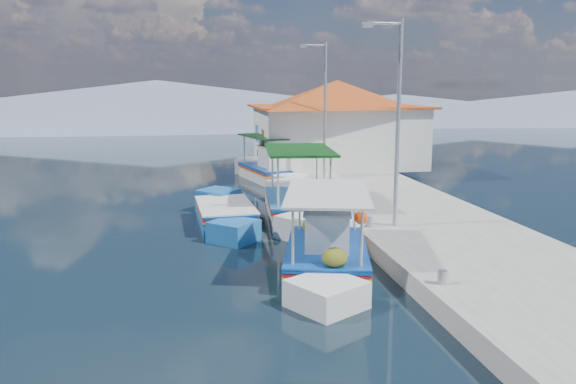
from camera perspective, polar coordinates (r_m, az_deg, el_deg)
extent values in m
plane|color=black|center=(14.54, -3.95, -7.97)|extent=(160.00, 160.00, 0.00)
cube|color=#B0AEA5|center=(21.47, 10.16, -1.28)|extent=(5.00, 44.00, 0.50)
cylinder|color=#A5A8AD|center=(12.55, 15.25, -8.28)|extent=(0.20, 0.20, 0.30)
cylinder|color=#A5A8AD|center=(17.02, 8.14, -2.99)|extent=(0.20, 0.20, 0.30)
cylinder|color=#A5A8AD|center=(22.67, 3.47, 0.54)|extent=(0.20, 0.20, 0.30)
cylinder|color=#A5A8AD|center=(28.47, 0.68, 2.65)|extent=(0.20, 0.20, 0.30)
cube|color=silver|center=(14.56, 3.91, -7.16)|extent=(2.78, 4.15, 0.83)
cube|color=silver|center=(16.70, -0.10, -4.40)|extent=(1.90, 1.90, 0.92)
cube|color=silver|center=(12.57, 9.14, -10.21)|extent=(1.85, 1.85, 0.79)
cube|color=#0B3E96|center=(14.44, 3.93, -5.70)|extent=(2.86, 4.27, 0.05)
cube|color=red|center=(14.46, 3.93, -5.97)|extent=(2.86, 4.27, 0.04)
cube|color=yellow|center=(14.48, 3.92, -6.20)|extent=(2.86, 4.27, 0.03)
cube|color=#0B3E96|center=(14.42, 3.93, -5.47)|extent=(2.87, 4.24, 0.04)
cube|color=brown|center=(14.43, 3.93, -5.57)|extent=(2.61, 4.04, 0.04)
cube|color=silver|center=(14.08, 4.45, -3.96)|extent=(1.30, 1.36, 0.96)
cube|color=silver|center=(13.96, 4.48, -1.98)|extent=(1.41, 1.47, 0.05)
cylinder|color=beige|center=(15.34, -1.35, -1.86)|extent=(0.06, 0.06, 1.40)
cylinder|color=beige|center=(15.98, 3.76, -1.37)|extent=(0.06, 0.06, 1.40)
cylinder|color=beige|center=(12.54, 4.23, -4.77)|extent=(0.06, 0.06, 1.40)
cylinder|color=beige|center=(13.31, 10.11, -4.00)|extent=(0.06, 0.06, 1.40)
cube|color=silver|center=(14.10, 4.00, -0.10)|extent=(2.87, 4.17, 0.06)
ellipsoid|color=#484C14|center=(15.28, 0.64, -3.65)|extent=(0.66, 0.73, 0.50)
ellipsoid|color=#484C14|center=(15.92, 2.00, -3.21)|extent=(0.56, 0.62, 0.42)
ellipsoid|color=#484C14|center=(13.14, 7.83, -6.28)|extent=(0.59, 0.65, 0.45)
sphere|color=#FE4308|center=(15.12, 5.98, -2.28)|extent=(0.35, 0.35, 0.35)
cube|color=silver|center=(20.03, 1.12, -2.03)|extent=(2.47, 4.12, 1.01)
cube|color=silver|center=(22.50, -0.77, -0.27)|extent=(2.15, 2.15, 1.11)
cube|color=silver|center=(17.65, 3.45, -3.80)|extent=(2.09, 2.09, 0.95)
cube|color=#0B3E96|center=(19.93, 1.12, -0.72)|extent=(2.54, 4.24, 0.06)
cube|color=red|center=(19.95, 1.12, -0.96)|extent=(2.54, 4.24, 0.05)
cube|color=yellow|center=(19.96, 1.12, -1.17)|extent=(2.54, 4.24, 0.04)
cube|color=#1C62AB|center=(19.91, 1.12, -0.51)|extent=(2.56, 4.20, 0.05)
cube|color=brown|center=(19.92, 1.12, -0.60)|extent=(2.29, 4.02, 0.05)
cylinder|color=beige|center=(21.14, -2.34, 2.38)|extent=(0.07, 0.07, 1.69)
cylinder|color=beige|center=(21.58, 2.06, 2.56)|extent=(0.07, 0.07, 1.69)
cylinder|color=beige|center=(17.97, 0.02, 0.91)|extent=(0.07, 0.07, 1.69)
cylinder|color=beige|center=(18.48, 5.09, 1.14)|extent=(0.07, 0.07, 1.69)
cube|color=#0C3D12|center=(19.66, 1.14, 4.25)|extent=(2.58, 4.13, 0.07)
cube|color=#1C62AB|center=(19.22, -6.32, -2.70)|extent=(1.90, 3.36, 0.91)
cube|color=#1C62AB|center=(21.33, -6.39, -1.05)|extent=(1.75, 1.75, 1.01)
cube|color=#1C62AB|center=(17.17, -6.25, -4.34)|extent=(1.70, 1.70, 0.86)
cube|color=#0B3E96|center=(19.13, -6.34, -1.48)|extent=(1.96, 3.46, 0.06)
cube|color=red|center=(19.15, -6.34, -1.70)|extent=(1.96, 3.46, 0.05)
cube|color=yellow|center=(19.16, -6.34, -1.90)|extent=(1.96, 3.46, 0.04)
cube|color=silver|center=(19.12, -6.35, -1.28)|extent=(1.97, 3.42, 0.05)
cube|color=brown|center=(19.12, -6.35, -1.36)|extent=(1.76, 3.28, 0.05)
cube|color=silver|center=(28.13, -1.78, 1.63)|extent=(2.85, 4.17, 0.90)
cube|color=silver|center=(30.60, -1.30, 2.59)|extent=(1.96, 1.96, 0.99)
cube|color=silver|center=(25.72, -2.35, 0.77)|extent=(1.90, 1.90, 0.85)
cube|color=#0B3E96|center=(28.06, -1.79, 2.47)|extent=(2.93, 4.29, 0.06)
cube|color=red|center=(28.08, -1.79, 2.32)|extent=(2.93, 4.29, 0.05)
cube|color=yellow|center=(28.09, -1.79, 2.18)|extent=(2.93, 4.29, 0.04)
cube|color=#0B3E96|center=(28.05, -1.79, 2.60)|extent=(2.94, 4.26, 0.05)
cube|color=brown|center=(28.06, -1.79, 2.54)|extent=(2.67, 4.06, 0.05)
cube|color=silver|center=(27.71, -1.86, 3.52)|extent=(1.35, 1.45, 1.04)
cube|color=silver|center=(27.65, -1.86, 4.63)|extent=(1.47, 1.57, 0.06)
cylinder|color=beige|center=(29.63, -3.01, 4.44)|extent=(0.07, 0.07, 1.51)
cylinder|color=beige|center=(29.47, 0.06, 4.42)|extent=(0.07, 0.07, 1.51)
cylinder|color=beige|center=(26.48, -3.86, 3.68)|extent=(0.07, 0.07, 1.51)
cylinder|color=beige|center=(26.31, -0.44, 3.66)|extent=(0.07, 0.07, 1.51)
cube|color=#0C3D12|center=(27.88, -1.81, 5.61)|extent=(2.94, 4.19, 0.07)
cube|color=white|center=(29.81, 4.89, 5.59)|extent=(8.00, 6.00, 3.00)
cube|color=#B15618|center=(29.71, 4.94, 8.56)|extent=(8.64, 6.48, 0.10)
pyramid|color=#B15618|center=(29.69, 4.96, 9.82)|extent=(10.49, 10.49, 1.40)
cube|color=brown|center=(28.12, -2.49, 4.28)|extent=(0.06, 1.00, 2.00)
cube|color=#0B3E96|center=(30.53, -3.11, 5.92)|extent=(0.06, 1.20, 0.90)
cylinder|color=#A5A8AD|center=(16.85, 11.00, 6.60)|extent=(0.12, 0.12, 6.00)
cylinder|color=#A5A8AD|center=(16.72, 9.70, 16.40)|extent=(1.00, 0.08, 0.08)
cube|color=#A5A8AD|center=(16.56, 7.99, 16.33)|extent=(0.30, 0.14, 0.14)
cylinder|color=#A5A8AD|center=(25.45, 3.74, 8.11)|extent=(0.12, 0.12, 6.00)
cylinder|color=#A5A8AD|center=(25.36, 2.69, 14.55)|extent=(1.00, 0.08, 0.08)
cube|color=#A5A8AD|center=(25.26, 1.54, 14.46)|extent=(0.30, 0.14, 0.14)
cone|color=slate|center=(69.83, -13.03, 8.66)|extent=(96.00, 96.00, 5.50)
cone|color=slate|center=(74.59, 10.92, 8.20)|extent=(76.80, 76.80, 3.80)
cone|color=slate|center=(86.65, 26.72, 7.72)|extent=(89.60, 89.60, 4.20)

